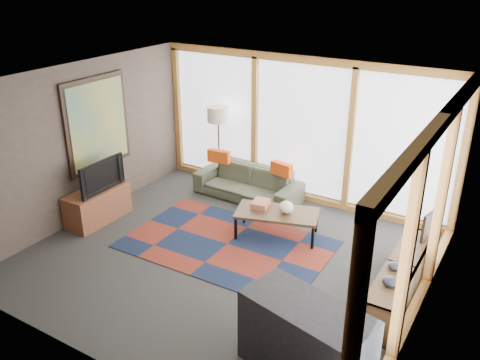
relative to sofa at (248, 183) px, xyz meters
The scene contains 17 objects.
ground 2.12m from the sofa, 68.32° to the right, with size 5.50×5.50×0.00m, color #2B2B29.
room_envelope 2.26m from the sofa, 47.56° to the right, with size 5.52×5.02×2.62m.
rug 1.75m from the sofa, 70.08° to the right, with size 3.06×1.97×0.01m, color maroon.
sofa is the anchor object (origin of this frame).
pillow_left 0.75m from the sofa, behind, with size 0.42×0.13×0.23m, color #CA440F.
pillow_right 0.77m from the sofa, ahead, with size 0.42×0.12×0.23m, color #CA440F.
floor_lamp 0.88m from the sofa, behind, with size 0.40×0.40×1.59m, color #322118, non-canonical shape.
coffee_table 1.49m from the sofa, 41.60° to the right, with size 1.27×0.64×0.42m, color #372417, non-canonical shape.
book_stack 1.28m from the sofa, 50.25° to the right, with size 0.24×0.30×0.10m, color #9C563C.
vase 1.58m from the sofa, 37.26° to the right, with size 0.23×0.23×0.20m, color beige.
bookshelf 3.59m from the sofa, 26.61° to the right, with size 0.38×2.07×0.52m, color #372417, non-canonical shape.
bowl_a 3.87m from the sofa, 33.69° to the right, with size 0.20×0.20×0.10m, color black.
bowl_b 3.64m from the sofa, 29.41° to the right, with size 0.17×0.17×0.09m, color black.
shelf_picture 3.45m from the sofa, 13.92° to the right, with size 0.04×0.31×0.40m, color black.
tv_console 2.67m from the sofa, 129.32° to the right, with size 0.47×1.12×0.56m, color brown.
television 2.66m from the sofa, 128.76° to the right, with size 0.93×0.12×0.53m, color black.
bar_counter 4.38m from the sofa, 51.69° to the right, with size 1.36×0.63×0.86m, color black.
Camera 1 is at (3.51, -5.38, 4.03)m, focal length 38.00 mm.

